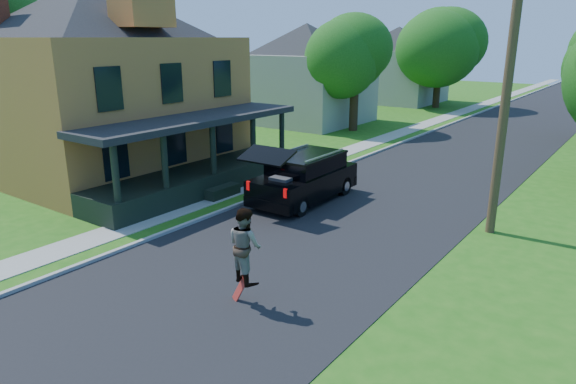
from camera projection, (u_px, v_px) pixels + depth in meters
The scene contains 14 objects.
ground at pixel (216, 290), 13.13m from camera, with size 140.00×140.00×0.00m, color #215E12.
street at pixel (466, 153), 28.60m from camera, with size 8.00×120.00×0.02m, color black.
curb at pixel (398, 145), 30.89m from camera, with size 0.15×120.00×0.12m, color gray.
sidewalk at pixel (375, 142), 31.76m from camera, with size 1.30×120.00×0.03m, color gray.
front_walk at pixel (155, 181), 23.13m from camera, with size 6.50×1.20×0.03m, color gray.
main_house at pixel (100, 66), 23.56m from camera, with size 15.56×15.56×10.10m.
neighbor_house_mid at pixel (307, 66), 38.10m from camera, with size 12.78×12.78×8.30m.
neighbor_house_far at pixel (398, 59), 50.47m from camera, with size 12.78×12.78×8.30m.
black_suv at pixel (304, 178), 20.02m from camera, with size 2.14×5.38×2.49m.
skateboarder at pixel (245, 245), 12.07m from camera, with size 1.05×0.92×1.84m.
skateboard at pixel (241, 289), 12.46m from camera, with size 0.53×0.22×0.80m.
tree_left_mid at pixel (356, 47), 34.07m from camera, with size 6.18×5.80×8.36m.
tree_left_far at pixel (441, 37), 45.49m from camera, with size 8.44×8.24×9.89m.
utility_pole_near at pixel (509, 74), 15.58m from camera, with size 1.74×0.73×9.97m.
Camera 1 is at (8.47, -8.48, 6.20)m, focal length 32.00 mm.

